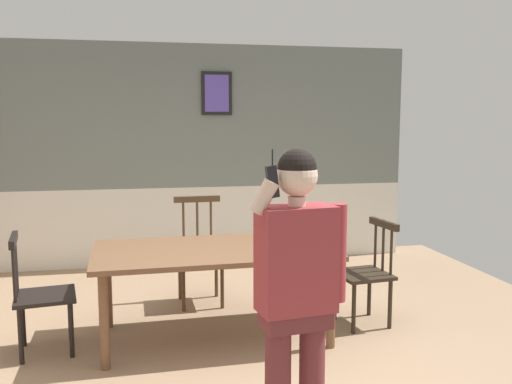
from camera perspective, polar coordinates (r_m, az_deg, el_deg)
name	(u,v)px	position (r m, az deg, el deg)	size (l,w,h in m)	color
ground_plane	(234,359)	(4.37, -2.25, -16.76)	(6.58, 6.58, 0.00)	#9E7F60
room_back_partition	(195,159)	(6.98, -6.29, 3.36)	(5.42, 0.17, 2.71)	slate
dining_table	(214,257)	(4.58, -4.34, -6.67)	(1.95, 1.10, 0.75)	brown
chair_near_window	(40,294)	(4.64, -21.27, -9.75)	(0.50, 0.50, 0.93)	black
chair_by_doorway	(200,254)	(5.51, -5.79, -6.31)	(0.47, 0.47, 1.04)	#513823
chair_at_table_head	(366,273)	(5.02, 11.23, -8.10)	(0.49, 0.49, 0.92)	#2D2319
person_figure	(297,283)	(2.96, 4.24, -9.29)	(0.55, 0.27, 1.64)	brown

